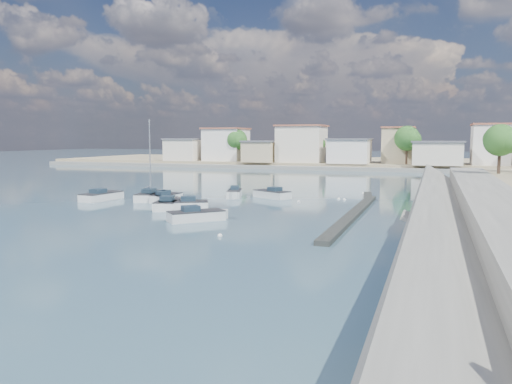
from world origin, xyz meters
TOP-DOWN VIEW (x-y plane):
  - ground at (0.00, 40.00)m, footprint 400.00×400.00m
  - seawall_walkway at (18.50, 13.00)m, footprint 5.00×90.00m
  - breakwater at (6.90, 12.69)m, footprint 2.00×31.02m
  - far_shore_land at (0.00, 92.00)m, footprint 160.00×40.00m
  - far_shore_quay at (0.00, 71.00)m, footprint 160.00×2.50m
  - far_town at (10.71, 76.92)m, footprint 113.01×12.80m
  - shore_trees at (8.34, 68.11)m, footprint 74.56×38.32m
  - motorboat_a at (-10.61, 9.02)m, footprint 3.21×5.47m
  - motorboat_b at (-13.37, 13.56)m, footprint 2.01×4.47m
  - motorboat_c at (-13.73, 12.58)m, footprint 4.64×3.76m
  - motorboat_d at (-9.04, 8.45)m, footprint 5.05×3.84m
  - motorboat_e at (-20.72, 12.39)m, footprint 2.53×5.74m
  - motorboat_f at (-4.02, 20.54)m, footprint 4.91×3.78m
  - motorboat_g at (-8.05, 19.51)m, footprint 2.52×4.34m
  - motorboat_h at (-4.61, 3.36)m, footprint 4.47×4.49m
  - sailboat at (-15.95, 14.60)m, footprint 3.00×6.26m
  - mooring_buoys at (4.39, 14.61)m, footprint 13.59×30.84m

SIDE VIEW (x-z plane):
  - ground at x=0.00m, z-range 0.00..0.00m
  - mooring_buoys at x=4.39m, z-range -0.12..0.22m
  - breakwater at x=6.90m, z-range 0.00..0.35m
  - motorboat_d at x=-9.04m, z-range -0.36..1.12m
  - motorboat_b at x=-13.37m, z-range -0.36..1.12m
  - motorboat_f at x=-4.02m, z-range -0.36..1.12m
  - motorboat_e at x=-20.72m, z-range -0.36..1.12m
  - motorboat_h at x=-4.61m, z-range -0.36..1.12m
  - motorboat_a at x=-10.61m, z-range -0.36..1.12m
  - motorboat_c at x=-13.73m, z-range -0.36..1.12m
  - motorboat_g at x=-8.05m, z-range -0.36..1.12m
  - far_shore_quay at x=0.00m, z-range 0.00..0.80m
  - sailboat at x=-15.95m, z-range -4.08..4.92m
  - far_shore_land at x=0.00m, z-range 0.00..1.40m
  - seawall_walkway at x=18.50m, z-range 0.00..1.80m
  - far_town at x=10.71m, z-range 0.76..9.11m
  - shore_trees at x=8.34m, z-range 2.26..10.18m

